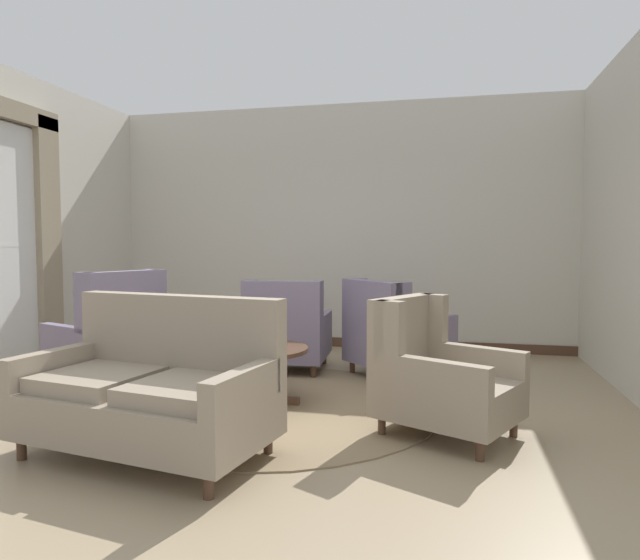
% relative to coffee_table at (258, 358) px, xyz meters
% --- Properties ---
extents(ground, '(8.87, 8.87, 0.00)m').
position_rel_coffee_table_xyz_m(ground, '(0.13, -0.31, -0.40)').
color(ground, '#9E896B').
extents(wall_back, '(6.26, 0.08, 3.20)m').
position_rel_coffee_table_xyz_m(wall_back, '(0.13, 2.85, 1.20)').
color(wall_back, beige).
rests_on(wall_back, ground).
extents(wall_left, '(0.08, 4.43, 3.20)m').
position_rel_coffee_table_xyz_m(wall_left, '(-2.92, 0.64, 1.20)').
color(wall_left, beige).
rests_on(wall_left, ground).
extents(baseboard_back, '(6.10, 0.03, 0.12)m').
position_rel_coffee_table_xyz_m(baseboard_back, '(0.13, 2.80, -0.34)').
color(baseboard_back, '#4C3323').
rests_on(baseboard_back, ground).
extents(area_rug, '(2.85, 2.85, 0.01)m').
position_rel_coffee_table_xyz_m(area_rug, '(0.13, -0.01, -0.39)').
color(area_rug, '#847051').
rests_on(area_rug, ground).
extents(coffee_table, '(0.86, 0.86, 0.49)m').
position_rel_coffee_table_xyz_m(coffee_table, '(0.00, 0.00, 0.00)').
color(coffee_table, '#4C3323').
rests_on(coffee_table, ground).
extents(porcelain_vase, '(0.15, 0.15, 0.36)m').
position_rel_coffee_table_xyz_m(porcelain_vase, '(0.03, 0.05, 0.24)').
color(porcelain_vase, brown).
rests_on(porcelain_vase, coffee_table).
extents(settee, '(1.72, 1.10, 1.02)m').
position_rel_coffee_table_xyz_m(settee, '(-0.30, -1.23, 0.01)').
color(settee, gray).
rests_on(settee, ground).
extents(armchair_near_sideboard, '(1.13, 1.06, 0.97)m').
position_rel_coffee_table_xyz_m(armchair_near_sideboard, '(1.50, -0.43, 0.01)').
color(armchair_near_sideboard, gray).
rests_on(armchair_near_sideboard, ground).
extents(armchair_back_corner, '(1.08, 1.08, 1.12)m').
position_rel_coffee_table_xyz_m(armchair_back_corner, '(-1.56, 0.25, 0.06)').
color(armchair_back_corner, slate).
rests_on(armchair_back_corner, ground).
extents(armchair_beside_settee, '(0.87, 0.91, 0.99)m').
position_rel_coffee_table_xyz_m(armchair_beside_settee, '(-0.10, 1.24, 0.02)').
color(armchair_beside_settee, slate).
rests_on(armchair_beside_settee, ground).
extents(armchair_near_window, '(1.19, 1.19, 1.00)m').
position_rel_coffee_table_xyz_m(armchair_near_window, '(1.03, 1.25, 0.03)').
color(armchair_near_window, slate).
rests_on(armchair_near_window, ground).
extents(side_table, '(0.46, 0.46, 0.65)m').
position_rel_coffee_table_xyz_m(side_table, '(1.25, 0.80, -0.01)').
color(side_table, '#4C3323').
rests_on(side_table, ground).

